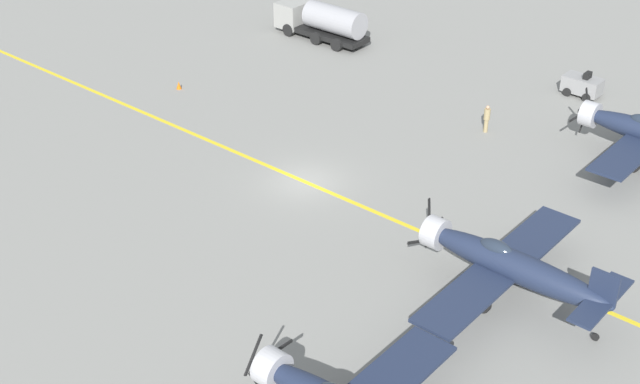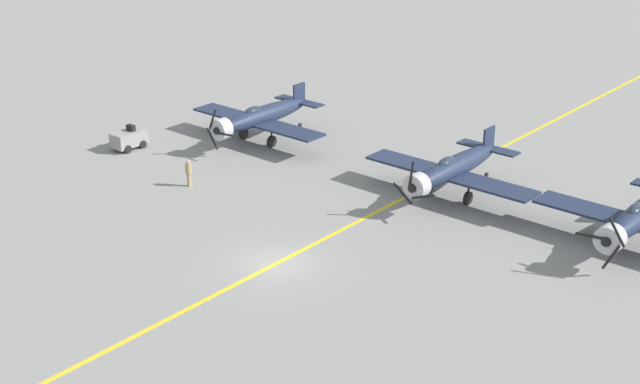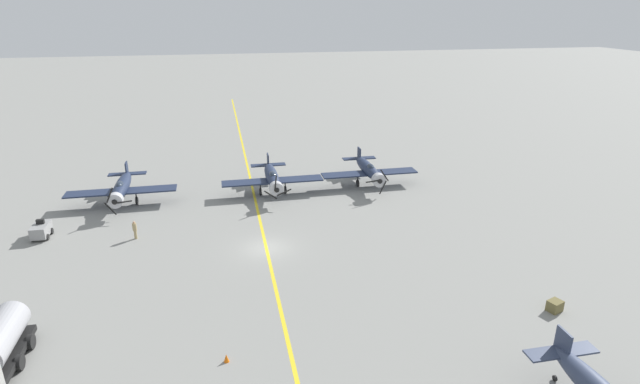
{
  "view_description": "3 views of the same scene",
  "coord_description": "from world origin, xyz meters",
  "px_view_note": "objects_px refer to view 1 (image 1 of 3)",
  "views": [
    {
      "loc": [
        -33.44,
        -29.29,
        25.87
      ],
      "look_at": [
        -5.04,
        -5.37,
        3.69
      ],
      "focal_mm": 50.0,
      "sensor_mm": 36.0,
      "label": 1
    },
    {
      "loc": [
        -30.41,
        32.13,
        22.71
      ],
      "look_at": [
        -1.14,
        -2.48,
        3.85
      ],
      "focal_mm": 50.0,
      "sensor_mm": 36.0,
      "label": 2
    },
    {
      "loc": [
        3.53,
        42.02,
        21.42
      ],
      "look_at": [
        -6.88,
        -8.42,
        2.01
      ],
      "focal_mm": 28.0,
      "sensor_mm": 36.0,
      "label": 3
    }
  ],
  "objects_px": {
    "airplane_near_center": "(509,264)",
    "traffic_cone": "(179,85)",
    "tow_tractor": "(582,85)",
    "fuel_tanker": "(321,21)",
    "ground_crew_walking": "(487,118)"
  },
  "relations": [
    {
      "from": "tow_tractor",
      "to": "traffic_cone",
      "type": "relative_size",
      "value": 4.73
    },
    {
      "from": "fuel_tanker",
      "to": "traffic_cone",
      "type": "distance_m",
      "value": 13.95
    },
    {
      "from": "ground_crew_walking",
      "to": "traffic_cone",
      "type": "xyz_separation_m",
      "value": [
        -8.12,
        19.96,
        -0.73
      ]
    },
    {
      "from": "fuel_tanker",
      "to": "traffic_cone",
      "type": "height_order",
      "value": "fuel_tanker"
    },
    {
      "from": "fuel_tanker",
      "to": "traffic_cone",
      "type": "relative_size",
      "value": 14.55
    },
    {
      "from": "airplane_near_center",
      "to": "traffic_cone",
      "type": "distance_m",
      "value": 30.46
    },
    {
      "from": "fuel_tanker",
      "to": "ground_crew_walking",
      "type": "height_order",
      "value": "fuel_tanker"
    },
    {
      "from": "airplane_near_center",
      "to": "traffic_cone",
      "type": "height_order",
      "value": "airplane_near_center"
    },
    {
      "from": "ground_crew_walking",
      "to": "airplane_near_center",
      "type": "bearing_deg",
      "value": -146.08
    },
    {
      "from": "airplane_near_center",
      "to": "traffic_cone",
      "type": "relative_size",
      "value": 21.82
    },
    {
      "from": "tow_tractor",
      "to": "ground_crew_walking",
      "type": "xyz_separation_m",
      "value": [
        -9.05,
        2.18,
        0.22
      ]
    },
    {
      "from": "tow_tractor",
      "to": "ground_crew_walking",
      "type": "distance_m",
      "value": 9.31
    },
    {
      "from": "traffic_cone",
      "to": "ground_crew_walking",
      "type": "bearing_deg",
      "value": -67.86
    },
    {
      "from": "traffic_cone",
      "to": "fuel_tanker",
      "type": "bearing_deg",
      "value": -6.05
    },
    {
      "from": "fuel_tanker",
      "to": "ground_crew_walking",
      "type": "xyz_separation_m",
      "value": [
        -5.7,
        -18.5,
        -0.5
      ]
    }
  ]
}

